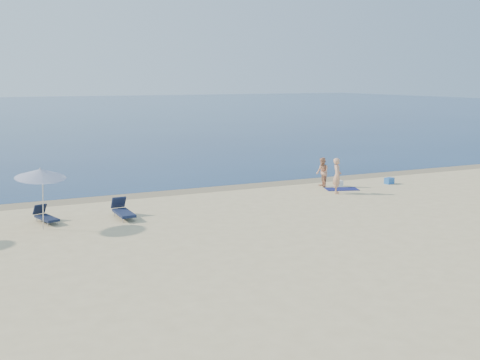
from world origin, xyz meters
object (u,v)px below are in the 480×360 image
person_left (337,176)px  person_right (322,172)px  blue_cooler (389,181)px  umbrella_near (40,173)px

person_left → person_right: person_left is taller
person_right → blue_cooler: (3.79, -0.83, -0.61)m
blue_cooler → person_left: bearing=-176.8°
person_right → umbrella_near: (-14.55, -2.86, 1.35)m
person_right → blue_cooler: bearing=91.4°
person_right → umbrella_near: 14.89m
person_left → person_right: 1.89m
person_right → umbrella_near: bearing=-65.2°
person_left → blue_cooler: (4.14, 1.03, -0.72)m
umbrella_near → person_left: bearing=-9.6°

